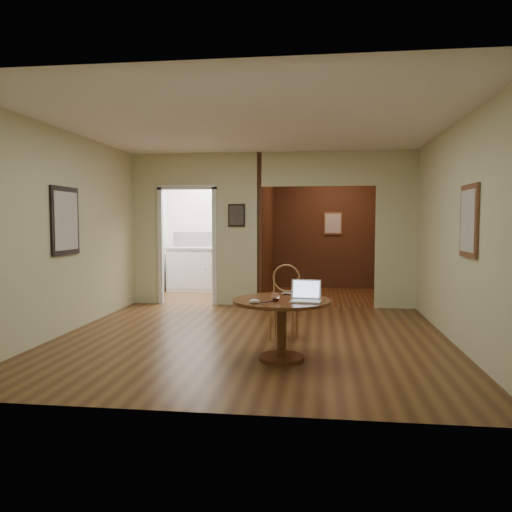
# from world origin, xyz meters

# --- Properties ---
(floor) EXTENTS (5.00, 5.00, 0.00)m
(floor) POSITION_xyz_m (0.00, 0.00, 0.00)
(floor) COLOR #462814
(floor) RESTS_ON ground
(room_shell) EXTENTS (5.20, 7.50, 5.00)m
(room_shell) POSITION_xyz_m (-0.47, 3.10, 1.29)
(room_shell) COLOR white
(room_shell) RESTS_ON ground
(dining_table) EXTENTS (1.06, 1.06, 0.66)m
(dining_table) POSITION_xyz_m (0.46, -0.93, 0.49)
(dining_table) COLOR #5A2D16
(dining_table) RESTS_ON ground
(chair) EXTENTS (0.45, 0.45, 0.94)m
(chair) POSITION_xyz_m (0.42, 0.10, 0.52)
(chair) COLOR #935634
(chair) RESTS_ON ground
(open_laptop) EXTENTS (0.34, 0.30, 0.22)m
(open_laptop) POSITION_xyz_m (0.72, -1.02, 0.72)
(open_laptop) COLOR silver
(open_laptop) RESTS_ON dining_table
(closed_laptop) EXTENTS (0.33, 0.22, 0.03)m
(closed_laptop) POSITION_xyz_m (0.59, -0.63, 0.67)
(closed_laptop) COLOR #B2B2B7
(closed_laptop) RESTS_ON dining_table
(mouse) EXTENTS (0.13, 0.10, 0.05)m
(mouse) POSITION_xyz_m (0.21, -1.25, 0.68)
(mouse) COLOR silver
(mouse) RESTS_ON dining_table
(wine_glass) EXTENTS (0.08, 0.08, 0.09)m
(wine_glass) POSITION_xyz_m (0.41, -1.09, 0.71)
(wine_glass) COLOR white
(wine_glass) RESTS_ON dining_table
(pen) EXTENTS (0.11, 0.08, 0.01)m
(pen) POSITION_xyz_m (0.32, -1.15, 0.66)
(pen) COLOR navy
(pen) RESTS_ON dining_table
(kitchen_cabinet) EXTENTS (2.06, 0.60, 0.94)m
(kitchen_cabinet) POSITION_xyz_m (-1.35, 4.20, 0.47)
(kitchen_cabinet) COLOR white
(kitchen_cabinet) RESTS_ON ground
(grocery_bag) EXTENTS (0.31, 0.27, 0.31)m
(grocery_bag) POSITION_xyz_m (-0.86, 4.20, 1.10)
(grocery_bag) COLOR #C6AD91
(grocery_bag) RESTS_ON kitchen_cabinet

